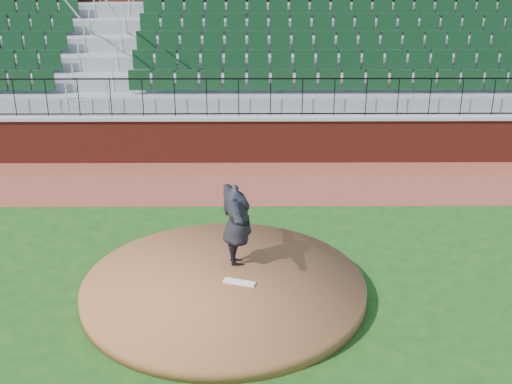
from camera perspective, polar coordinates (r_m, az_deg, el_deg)
ground at (r=12.16m, az=0.05°, el=-8.36°), size 90.00×90.00×0.00m
warning_track at (r=17.04m, az=-0.09°, el=0.88°), size 34.00×3.20×0.01m
field_wall at (r=18.35m, az=-0.12°, el=4.41°), size 34.00×0.35×1.20m
wall_cap at (r=18.17m, az=-0.12°, el=6.37°), size 34.00×0.45×0.10m
wall_railing at (r=18.03m, az=-0.12°, el=8.05°), size 34.00×0.05×1.00m
seating_stands at (r=20.58m, az=-0.16°, el=11.23°), size 34.00×5.10×4.60m
concourse_wall at (r=23.27m, az=-0.19°, el=13.61°), size 34.00×0.50×5.50m
pitchers_mound at (r=11.98m, az=-2.74°, el=-8.19°), size 5.00×5.00×0.25m
pitching_rubber at (r=11.88m, az=-1.42°, el=-7.67°), size 0.58×0.31×0.04m
pitcher at (r=12.19m, az=-1.62°, el=-2.79°), size 0.81×1.99×1.57m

